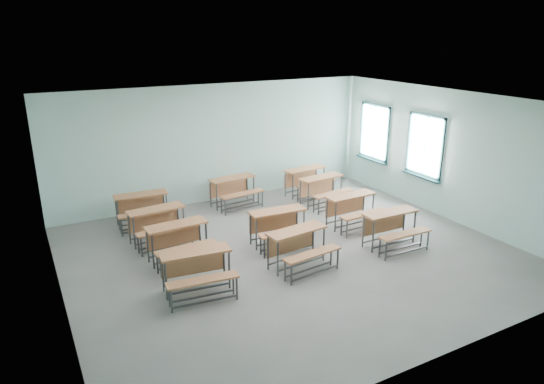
{
  "coord_description": "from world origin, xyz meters",
  "views": [
    {
      "loc": [
        -4.84,
        -8.06,
        4.54
      ],
      "look_at": [
        0.19,
        1.2,
        1.0
      ],
      "focal_mm": 32.0,
      "sensor_mm": 36.0,
      "label": 1
    }
  ],
  "objects_px": {
    "desk_unit_r0c2": "(393,224)",
    "desk_unit_r1c2": "(353,206)",
    "desk_unit_r1c1": "(280,223)",
    "desk_unit_r0c0": "(197,266)",
    "desk_unit_r2c0": "(158,221)",
    "desk_unit_r3c1": "(235,187)",
    "desk_unit_r3c2": "(307,178)",
    "desk_unit_r3c0": "(142,205)",
    "desk_unit_r2c2": "(324,187)",
    "desk_unit_r1c0": "(179,237)",
    "desk_unit_r0c1": "(300,243)"
  },
  "relations": [
    {
      "from": "desk_unit_r0c0",
      "to": "desk_unit_r0c1",
      "type": "bearing_deg",
      "value": 5.71
    },
    {
      "from": "desk_unit_r0c2",
      "to": "desk_unit_r1c0",
      "type": "xyz_separation_m",
      "value": [
        -4.31,
        1.54,
        0.0
      ]
    },
    {
      "from": "desk_unit_r2c0",
      "to": "desk_unit_r2c2",
      "type": "relative_size",
      "value": 0.99
    },
    {
      "from": "desk_unit_r0c0",
      "to": "desk_unit_r3c1",
      "type": "bearing_deg",
      "value": 63.95
    },
    {
      "from": "desk_unit_r0c1",
      "to": "desk_unit_r1c0",
      "type": "relative_size",
      "value": 1.03
    },
    {
      "from": "desk_unit_r2c0",
      "to": "desk_unit_r1c2",
      "type": "bearing_deg",
      "value": -21.42
    },
    {
      "from": "desk_unit_r2c0",
      "to": "desk_unit_r2c2",
      "type": "height_order",
      "value": "same"
    },
    {
      "from": "desk_unit_r2c2",
      "to": "desk_unit_r3c0",
      "type": "distance_m",
      "value": 4.75
    },
    {
      "from": "desk_unit_r1c0",
      "to": "desk_unit_r2c2",
      "type": "bearing_deg",
      "value": 14.03
    },
    {
      "from": "desk_unit_r0c2",
      "to": "desk_unit_r1c1",
      "type": "bearing_deg",
      "value": 150.3
    },
    {
      "from": "desk_unit_r2c2",
      "to": "desk_unit_r3c0",
      "type": "relative_size",
      "value": 1.02
    },
    {
      "from": "desk_unit_r2c0",
      "to": "desk_unit_r1c0",
      "type": "bearing_deg",
      "value": -88.85
    },
    {
      "from": "desk_unit_r3c1",
      "to": "desk_unit_r3c0",
      "type": "bearing_deg",
      "value": 178.17
    },
    {
      "from": "desk_unit_r1c1",
      "to": "desk_unit_r3c0",
      "type": "relative_size",
      "value": 1.0
    },
    {
      "from": "desk_unit_r0c2",
      "to": "desk_unit_r3c0",
      "type": "distance_m",
      "value": 5.88
    },
    {
      "from": "desk_unit_r3c0",
      "to": "desk_unit_r3c2",
      "type": "xyz_separation_m",
      "value": [
        4.73,
        0.04,
        0.0
      ]
    },
    {
      "from": "desk_unit_r3c0",
      "to": "desk_unit_r3c1",
      "type": "distance_m",
      "value": 2.53
    },
    {
      "from": "desk_unit_r2c2",
      "to": "desk_unit_r1c0",
      "type": "bearing_deg",
      "value": -168.95
    },
    {
      "from": "desk_unit_r0c2",
      "to": "desk_unit_r3c1",
      "type": "height_order",
      "value": "same"
    },
    {
      "from": "desk_unit_r1c1",
      "to": "desk_unit_r3c2",
      "type": "relative_size",
      "value": 0.97
    },
    {
      "from": "desk_unit_r3c2",
      "to": "desk_unit_r3c1",
      "type": "bearing_deg",
      "value": 168.22
    },
    {
      "from": "desk_unit_r0c0",
      "to": "desk_unit_r1c1",
      "type": "relative_size",
      "value": 1.02
    },
    {
      "from": "desk_unit_r1c0",
      "to": "desk_unit_r2c0",
      "type": "bearing_deg",
      "value": 92.87
    },
    {
      "from": "desk_unit_r0c1",
      "to": "desk_unit_r0c2",
      "type": "relative_size",
      "value": 1.05
    },
    {
      "from": "desk_unit_r0c2",
      "to": "desk_unit_r3c1",
      "type": "relative_size",
      "value": 0.95
    },
    {
      "from": "desk_unit_r1c2",
      "to": "desk_unit_r3c0",
      "type": "bearing_deg",
      "value": 148.56
    },
    {
      "from": "desk_unit_r2c0",
      "to": "desk_unit_r3c1",
      "type": "relative_size",
      "value": 0.98
    },
    {
      "from": "desk_unit_r1c1",
      "to": "desk_unit_r3c0",
      "type": "xyz_separation_m",
      "value": [
        -2.36,
        2.54,
        0.0
      ]
    },
    {
      "from": "desk_unit_r2c2",
      "to": "desk_unit_r3c0",
      "type": "bearing_deg",
      "value": 163.24
    },
    {
      "from": "desk_unit_r0c1",
      "to": "desk_unit_r0c2",
      "type": "bearing_deg",
      "value": -9.49
    },
    {
      "from": "desk_unit_r0c0",
      "to": "desk_unit_r2c0",
      "type": "xyz_separation_m",
      "value": [
        0.0,
        2.48,
        0.0
      ]
    },
    {
      "from": "desk_unit_r0c2",
      "to": "desk_unit_r1c2",
      "type": "xyz_separation_m",
      "value": [
        -0.05,
        1.33,
        0.0
      ]
    },
    {
      "from": "desk_unit_r0c1",
      "to": "desk_unit_r3c2",
      "type": "height_order",
      "value": "same"
    },
    {
      "from": "desk_unit_r1c0",
      "to": "desk_unit_r0c2",
      "type": "bearing_deg",
      "value": -22.74
    },
    {
      "from": "desk_unit_r1c2",
      "to": "desk_unit_r2c0",
      "type": "bearing_deg",
      "value": 161.05
    },
    {
      "from": "desk_unit_r2c2",
      "to": "desk_unit_r3c2",
      "type": "distance_m",
      "value": 0.92
    },
    {
      "from": "desk_unit_r2c2",
      "to": "desk_unit_r3c2",
      "type": "bearing_deg",
      "value": 80.1
    },
    {
      "from": "desk_unit_r1c1",
      "to": "desk_unit_r2c2",
      "type": "bearing_deg",
      "value": 40.03
    },
    {
      "from": "desk_unit_r0c0",
      "to": "desk_unit_r3c0",
      "type": "distance_m",
      "value": 3.65
    },
    {
      "from": "desk_unit_r0c2",
      "to": "desk_unit_r1c1",
      "type": "height_order",
      "value": "same"
    },
    {
      "from": "desk_unit_r1c0",
      "to": "desk_unit_r2c2",
      "type": "relative_size",
      "value": 0.97
    },
    {
      "from": "desk_unit_r3c0",
      "to": "desk_unit_r3c1",
      "type": "xyz_separation_m",
      "value": [
        2.53,
        0.21,
        0.0
      ]
    },
    {
      "from": "desk_unit_r0c1",
      "to": "desk_unit_r3c2",
      "type": "xyz_separation_m",
      "value": [
        2.54,
        3.71,
        0.0
      ]
    },
    {
      "from": "desk_unit_r3c0",
      "to": "desk_unit_r3c2",
      "type": "height_order",
      "value": "same"
    },
    {
      "from": "desk_unit_r0c2",
      "to": "desk_unit_r2c0",
      "type": "relative_size",
      "value": 0.96
    },
    {
      "from": "desk_unit_r1c0",
      "to": "desk_unit_r1c1",
      "type": "height_order",
      "value": "same"
    },
    {
      "from": "desk_unit_r2c2",
      "to": "desk_unit_r3c2",
      "type": "relative_size",
      "value": 0.99
    },
    {
      "from": "desk_unit_r3c2",
      "to": "desk_unit_r2c0",
      "type": "bearing_deg",
      "value": -172.86
    },
    {
      "from": "desk_unit_r1c2",
      "to": "desk_unit_r3c0",
      "type": "distance_m",
      "value": 5.08
    },
    {
      "from": "desk_unit_r2c2",
      "to": "desk_unit_r0c0",
      "type": "bearing_deg",
      "value": -155.08
    }
  ]
}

